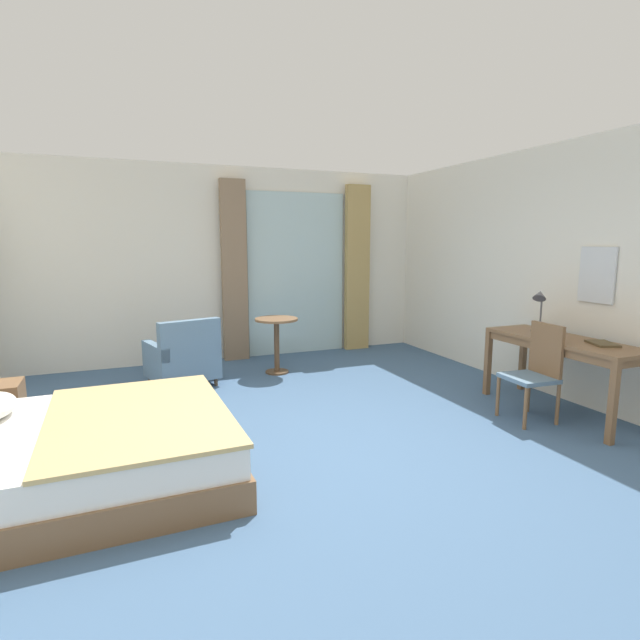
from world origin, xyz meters
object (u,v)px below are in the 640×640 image
Objects in this scene: writing_desk at (563,347)px; armchair_by_window at (183,359)px; desk_lamp at (540,304)px; round_cafe_table at (277,334)px; closed_book at (602,344)px; desk_chair at (536,368)px; bed at (83,450)px.

armchair_by_window is (-3.43, 2.42, -0.35)m from writing_desk.
desk_lamp is 0.68× the size of round_cafe_table.
writing_desk is at bearing 126.00° from closed_book.
desk_chair is 0.77m from desk_lamp.
desk_lamp is 0.75m from closed_book.
desk_chair reaches higher than closed_book.
closed_book is at bearing -82.01° from desk_lamp.
desk_lamp is 0.57× the size of armchair_by_window.
armchair_by_window is at bearing 144.75° from writing_desk.
desk_chair reaches higher than writing_desk.
closed_book reaches higher than round_cafe_table.
armchair_by_window is 1.20× the size of round_cafe_table.
desk_lamp is at bearing 1.96° from bed.
desk_lamp is at bearing 121.08° from closed_book.
desk_chair reaches higher than round_cafe_table.
writing_desk reaches higher than round_cafe_table.
closed_book is at bearing -33.69° from desk_chair.
bed is 3.99× the size of desk_lamp.
round_cafe_table is at bearing 130.66° from writing_desk.
desk_lamp is at bearing 44.60° from desk_chair.
bed is 2.27× the size of armchair_by_window.
armchair_by_window reaches higher than closed_book.
desk_lamp is (-0.01, 0.32, 0.40)m from writing_desk.
desk_lamp is 1.70× the size of closed_book.
round_cafe_table is (-2.29, 2.94, -0.25)m from closed_book.
closed_book is at bearing -77.09° from writing_desk.
desk_chair is 1.29× the size of round_cafe_table.
desk_chair is (-0.39, -0.05, -0.16)m from writing_desk.
writing_desk is 1.82× the size of armchair_by_window.
closed_book is (0.08, -0.36, 0.10)m from writing_desk.
bed is 2.46m from armchair_by_window.
desk_lamp reaches higher than desk_chair.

